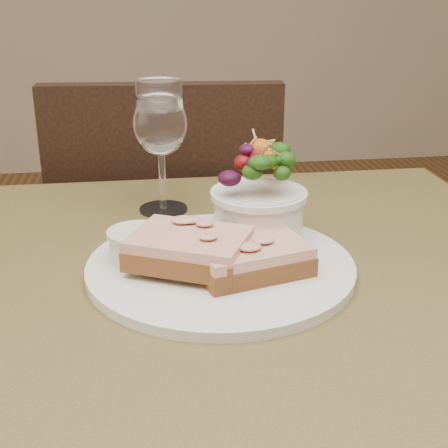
{
  "coord_description": "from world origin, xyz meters",
  "views": [
    {
      "loc": [
        -0.1,
        -0.61,
        1.07
      ],
      "look_at": [
        -0.01,
        0.03,
        0.81
      ],
      "focal_mm": 50.0,
      "sensor_mm": 36.0,
      "label": 1
    }
  ],
  "objects": [
    {
      "name": "sandwich_back",
      "position": [
        -0.05,
        0.02,
        0.79
      ],
      "size": [
        0.16,
        0.14,
        0.03
      ],
      "rotation": [
        0.0,
        0.0,
        -0.45
      ],
      "color": "#4C2E14",
      "rests_on": "dinner_plate"
    },
    {
      "name": "dinner_plate",
      "position": [
        -0.02,
        0.04,
        0.76
      ],
      "size": [
        0.31,
        0.31,
        0.01
      ],
      "primitive_type": "cylinder",
      "color": "white",
      "rests_on": "cafe_table"
    },
    {
      "name": "salad_bowl",
      "position": [
        0.04,
        0.11,
        0.82
      ],
      "size": [
        0.11,
        0.11,
        0.13
      ],
      "color": "white",
      "rests_on": "dinner_plate"
    },
    {
      "name": "cafe_table",
      "position": [
        0.0,
        0.0,
        0.65
      ],
      "size": [
        0.8,
        0.8,
        0.75
      ],
      "color": "#423B1C",
      "rests_on": "ground"
    },
    {
      "name": "wine_glass",
      "position": [
        -0.07,
        0.25,
        0.87
      ],
      "size": [
        0.08,
        0.08,
        0.18
      ],
      "color": "white",
      "rests_on": "cafe_table"
    },
    {
      "name": "garnish",
      "position": [
        -0.08,
        0.11,
        0.77
      ],
      "size": [
        0.05,
        0.04,
        0.02
      ],
      "color": "#0F3509",
      "rests_on": "dinner_plate"
    },
    {
      "name": "chair_far",
      "position": [
        -0.05,
        0.63,
        0.29
      ],
      "size": [
        0.45,
        0.45,
        0.9
      ],
      "rotation": [
        0.0,
        0.0,
        3.06
      ],
      "color": "black",
      "rests_on": "ground"
    },
    {
      "name": "sandwich_front",
      "position": [
        0.01,
        0.01,
        0.78
      ],
      "size": [
        0.14,
        0.12,
        0.03
      ],
      "rotation": [
        0.0,
        0.0,
        0.27
      ],
      "color": "#4C2E14",
      "rests_on": "dinner_plate"
    },
    {
      "name": "ramekin",
      "position": [
        -0.11,
        0.06,
        0.78
      ],
      "size": [
        0.06,
        0.06,
        0.04
      ],
      "color": "silver",
      "rests_on": "dinner_plate"
    }
  ]
}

